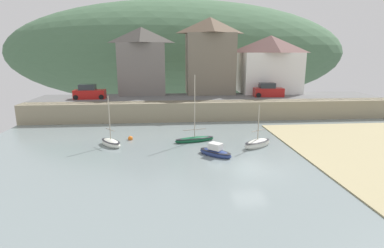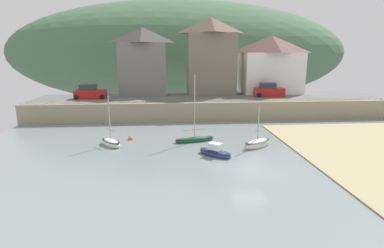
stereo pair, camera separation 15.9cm
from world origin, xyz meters
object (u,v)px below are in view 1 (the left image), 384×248
(waterfront_building_centre, at_px, (210,55))
(parked_car_near_slipway, at_px, (89,93))
(sailboat_tall_mast, at_px, (111,143))
(mooring_buoy, at_px, (130,138))
(waterfront_building_left, at_px, (142,61))
(sailboat_nearest_shore, at_px, (257,144))
(sailboat_far_left, at_px, (195,139))
(rowboat_small_beached, at_px, (215,152))
(waterfront_building_right, at_px, (270,64))
(parked_car_by_wall, at_px, (268,91))

(waterfront_building_centre, distance_m, parked_car_near_slipway, 18.20)
(sailboat_tall_mast, relative_size, mooring_buoy, 10.13)
(waterfront_building_left, xyz_separation_m, parked_car_near_slipway, (-6.87, -4.50, -4.13))
(sailboat_nearest_shore, xyz_separation_m, sailboat_far_left, (-5.58, 2.24, -0.05))
(waterfront_building_left, bearing_deg, mooring_buoy, -90.68)
(sailboat_far_left, bearing_deg, mooring_buoy, 155.18)
(waterfront_building_centre, bearing_deg, rowboat_small_beached, -96.76)
(rowboat_small_beached, bearing_deg, waterfront_building_right, 104.45)
(waterfront_building_left, relative_size, mooring_buoy, 20.18)
(waterfront_building_centre, relative_size, parked_car_near_slipway, 2.70)
(rowboat_small_beached, xyz_separation_m, parked_car_near_slipway, (-14.32, 17.67, 2.90))
(rowboat_small_beached, relative_size, mooring_buoy, 6.25)
(parked_car_by_wall, relative_size, mooring_buoy, 8.80)
(waterfront_building_right, xyz_separation_m, sailboat_far_left, (-13.27, -17.88, -6.52))
(rowboat_small_beached, relative_size, sailboat_tall_mast, 0.62)
(waterfront_building_right, xyz_separation_m, sailboat_nearest_shore, (-7.69, -20.12, -6.47))
(sailboat_far_left, bearing_deg, sailboat_tall_mast, 170.62)
(parked_car_near_slipway, bearing_deg, waterfront_building_right, 8.77)
(waterfront_building_centre, distance_m, waterfront_building_right, 9.38)
(waterfront_building_right, relative_size, parked_car_by_wall, 2.16)
(waterfront_building_centre, height_order, sailboat_tall_mast, waterfront_building_centre)
(waterfront_building_centre, height_order, parked_car_near_slipway, waterfront_building_centre)
(mooring_buoy, bearing_deg, rowboat_small_beached, -35.36)
(parked_car_near_slipway, height_order, mooring_buoy, parked_car_near_slipway)
(waterfront_building_left, xyz_separation_m, sailboat_nearest_shore, (11.69, -20.12, -7.02))
(waterfront_building_left, distance_m, waterfront_building_centre, 10.12)
(waterfront_building_left, distance_m, parked_car_by_wall, 18.85)
(parked_car_near_slipway, bearing_deg, mooring_buoy, -62.38)
(sailboat_tall_mast, relative_size, parked_car_near_slipway, 1.18)
(rowboat_small_beached, height_order, sailboat_tall_mast, sailboat_tall_mast)
(sailboat_nearest_shore, relative_size, sailboat_tall_mast, 0.85)
(parked_car_near_slipway, distance_m, mooring_buoy, 14.27)
(waterfront_building_centre, distance_m, rowboat_small_beached, 23.63)
(sailboat_far_left, xyz_separation_m, mooring_buoy, (-6.31, 1.15, -0.11))
(parked_car_by_wall, bearing_deg, sailboat_tall_mast, -139.60)
(parked_car_near_slipway, bearing_deg, waterfront_building_centre, 13.91)
(waterfront_building_centre, height_order, sailboat_far_left, waterfront_building_centre)
(waterfront_building_right, bearing_deg, sailboat_tall_mast, -138.69)
(waterfront_building_centre, bearing_deg, sailboat_tall_mast, -122.54)
(sailboat_nearest_shore, xyz_separation_m, mooring_buoy, (-11.89, 3.39, -0.17))
(waterfront_building_right, bearing_deg, parked_car_by_wall, -108.97)
(sailboat_nearest_shore, distance_m, sailboat_tall_mast, 13.55)
(waterfront_building_centre, height_order, rowboat_small_beached, waterfront_building_centre)
(parked_car_by_wall, xyz_separation_m, mooring_buoy, (-18.04, -12.24, -3.06))
(waterfront_building_left, relative_size, waterfront_building_right, 1.06)
(waterfront_building_centre, relative_size, waterfront_building_right, 1.22)
(waterfront_building_right, height_order, parked_car_by_wall, waterfront_building_right)
(waterfront_building_right, height_order, sailboat_nearest_shore, waterfront_building_right)
(parked_car_near_slipway, bearing_deg, rowboat_small_beached, -51.92)
(parked_car_near_slipway, xyz_separation_m, mooring_buoy, (6.67, -12.24, -3.06))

